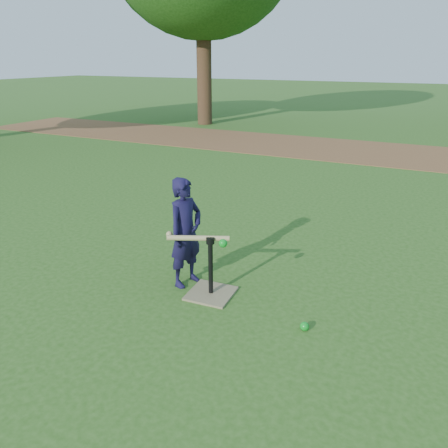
% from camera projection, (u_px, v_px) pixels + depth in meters
% --- Properties ---
extents(ground, '(80.00, 80.00, 0.00)m').
position_uv_depth(ground, '(260.00, 287.00, 4.50)').
color(ground, '#285116').
rests_on(ground, ground).
extents(dirt_strip, '(24.00, 3.00, 0.01)m').
position_uv_depth(dirt_strip, '(371.00, 152.00, 10.79)').
color(dirt_strip, brown).
rests_on(dirt_strip, ground).
extents(child, '(0.36, 0.47, 1.13)m').
position_uv_depth(child, '(186.00, 233.00, 4.38)').
color(child, black).
rests_on(child, ground).
extents(wiffle_ball_ground, '(0.08, 0.08, 0.08)m').
position_uv_depth(wiffle_ball_ground, '(305.00, 326.00, 3.77)').
color(wiffle_ball_ground, '#0D921F').
rests_on(wiffle_ball_ground, ground).
extents(batting_tee, '(0.45, 0.45, 0.61)m').
position_uv_depth(batting_tee, '(211.00, 285.00, 4.32)').
color(batting_tee, '#837653').
rests_on(batting_tee, ground).
extents(swing_action, '(0.67, 0.29, 0.10)m').
position_uv_depth(swing_action, '(200.00, 239.00, 4.14)').
color(swing_action, tan).
rests_on(swing_action, ground).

